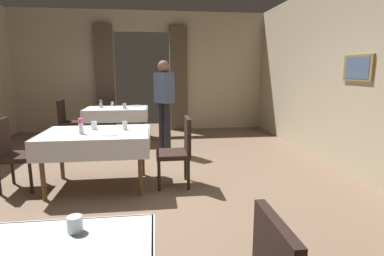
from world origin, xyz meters
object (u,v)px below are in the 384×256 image
Objects in this scene: glass_near_b at (75,224)px; person_waiter_by_doorway at (164,99)px; glass_mid_d at (94,125)px; flower_vase_far at (101,103)px; dining_table_far at (117,111)px; chair_mid_right at (179,148)px; glass_far_b at (125,106)px; plate_far_d at (136,106)px; plate_mid_b at (110,134)px; dining_table_mid at (96,138)px; chair_far_left at (68,119)px; glass_mid_c at (125,125)px; flower_vase_mid at (81,125)px; chair_mid_left at (12,151)px; glass_far_c at (112,104)px.

person_waiter_by_doorway reaches higher than glass_near_b.
flower_vase_far reaches higher than glass_mid_d.
chair_mid_right is at bearing -67.92° from dining_table_far.
glass_far_b is 0.53× the size of plate_far_d.
glass_mid_d is (-0.27, 0.38, 0.05)m from plate_mid_b.
glass_far_b reaches higher than plate_far_d.
glass_far_b is at bearing 86.47° from dining_table_mid.
dining_table_mid is 0.80× the size of person_waiter_by_doorway.
glass_mid_c is at bearing -60.80° from chair_far_left.
dining_table_far is 2.52m from glass_mid_d.
flower_vase_far is at bearing 97.36° from glass_mid_d.
glass_mid_d is (-0.05, 0.17, 0.15)m from dining_table_mid.
chair_mid_right is 1.00× the size of chair_far_left.
glass_near_b is at bearing -87.59° from glass_far_b.
glass_mid_d is at bearing 107.58° from dining_table_mid.
glass_near_b is at bearing -78.03° from flower_vase_mid.
glass_mid_c is (0.52, 0.21, -0.05)m from flower_vase_mid.
flower_vase_mid is 3.06m from plate_far_d.
plate_far_d is (0.40, 0.21, 0.09)m from dining_table_far.
plate_mid_b is at bearing -170.61° from chair_mid_right.
plate_mid_b is 1.19× the size of flower_vase_far.
glass_mid_d is at bearing 98.60° from glass_near_b.
person_waiter_by_doorway reaches higher than chair_far_left.
chair_mid_left is (-2.15, 0.12, 0.00)m from chair_mid_right.
glass_mid_d is 0.98× the size of glass_far_b.
chair_mid_right is 3.07m from plate_far_d.
person_waiter_by_doorway is (0.99, -1.07, 0.36)m from dining_table_far.
glass_near_b is 2.49m from flower_vase_mid.
chair_mid_right is at bearing -13.11° from glass_mid_c.
glass_mid_c is (0.36, 0.09, 0.15)m from dining_table_mid.
chair_far_left reaches higher than plate_far_d.
glass_far_b is 0.53m from plate_far_d.
flower_vase_mid is 0.12× the size of person_waiter_by_doorway.
person_waiter_by_doorway is (0.59, -1.28, 0.27)m from plate_far_d.
flower_vase_far reaches higher than dining_table_far.
glass_mid_c reaches higher than glass_far_b.
plate_far_d is at bearing 89.97° from glass_near_b.
dining_table_mid is 2.92m from plate_far_d.
flower_vase_mid is 1.78× the size of glass_far_b.
flower_vase_far is at bearing 101.49° from plate_mid_b.
chair_mid_right is 1.19m from glass_mid_d.
flower_vase_mid reaches higher than chair_mid_left.
glass_mid_d is at bearing -90.20° from dining_table_far.
plate_mid_b is at bearing -45.66° from dining_table_mid.
plate_mid_b is at bearing -15.55° from flower_vase_mid.
chair_far_left is 4.50× the size of flower_vase_mid.
chair_far_left is at bearing 105.43° from glass_near_b.
chair_mid_left reaches higher than glass_mid_c.
glass_far_c is 0.42× the size of plate_far_d.
dining_table_far is 14.31× the size of glass_far_c.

